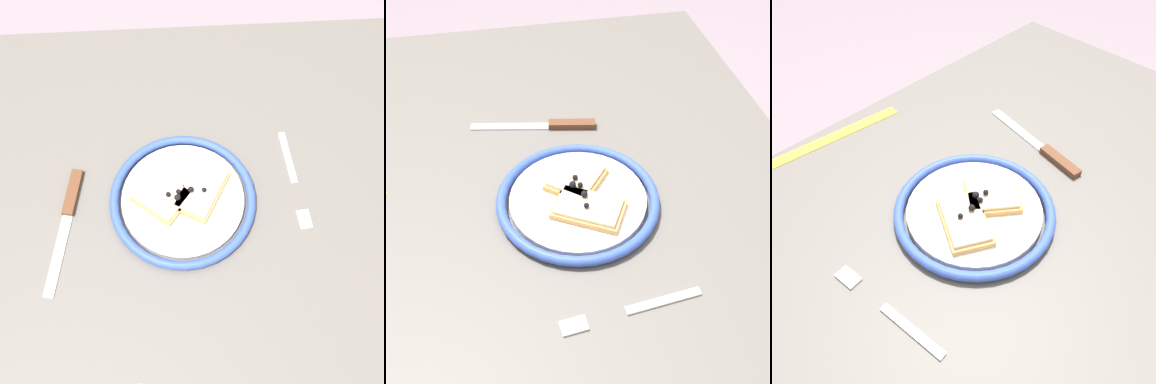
{
  "view_description": "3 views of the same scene",
  "coord_description": "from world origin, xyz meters",
  "views": [
    {
      "loc": [
        -0.03,
        0.41,
        1.63
      ],
      "look_at": [
        -0.05,
        0.01,
        0.78
      ],
      "focal_mm": 49.39,
      "sensor_mm": 36.0,
      "label": 1
    },
    {
      "loc": [
        -0.56,
        0.12,
        1.33
      ],
      "look_at": [
        -0.03,
        0.02,
        0.78
      ],
      "focal_mm": 44.83,
      "sensor_mm": 36.0,
      "label": 2
    },
    {
      "loc": [
        -0.35,
        -0.27,
        1.27
      ],
      "look_at": [
        -0.03,
        0.05,
        0.79
      ],
      "focal_mm": 38.04,
      "sensor_mm": 36.0,
      "label": 3
    }
  ],
  "objects": [
    {
      "name": "measuring_tape",
      "position": [
        -0.12,
        0.36,
        0.75
      ],
      "size": [
        0.34,
        0.06,
        0.0
      ],
      "primitive_type": "cube",
      "rotation": [
        0.0,
        0.0,
        -0.1
      ],
      "color": "yellow",
      "rests_on": "dining_table"
    },
    {
      "name": "ground_plane",
      "position": [
        0.0,
        0.0,
        0.0
      ],
      "size": [
        6.0,
        6.0,
        0.0
      ],
      "primitive_type": "plane",
      "color": "gray"
    },
    {
      "name": "fork",
      "position": [
        -0.24,
        -0.01,
        0.76
      ],
      "size": [
        0.04,
        0.2,
        0.0
      ],
      "color": "silver",
      "rests_on": "dining_table"
    },
    {
      "name": "knife",
      "position": [
        0.17,
        0.02,
        0.76
      ],
      "size": [
        0.06,
        0.24,
        0.01
      ],
      "color": "silver",
      "rests_on": "dining_table"
    },
    {
      "name": "plate",
      "position": [
        -0.04,
        0.02,
        0.76
      ],
      "size": [
        0.27,
        0.27,
        0.02
      ],
      "color": "white",
      "rests_on": "dining_table"
    },
    {
      "name": "dining_table",
      "position": [
        0.0,
        0.0,
        0.66
      ],
      "size": [
        1.18,
        0.79,
        0.75
      ],
      "color": "#5B5651",
      "rests_on": "ground_plane"
    },
    {
      "name": "pizza_slice_near",
      "position": [
        -0.07,
        0.01,
        0.78
      ],
      "size": [
        0.11,
        0.13,
        0.03
      ],
      "color": "tan",
      "rests_on": "plate"
    },
    {
      "name": "pizza_slice_far",
      "position": [
        0.0,
        0.02,
        0.78
      ],
      "size": [
        0.12,
        0.12,
        0.03
      ],
      "color": "#D0904C",
      "rests_on": "plate"
    }
  ]
}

